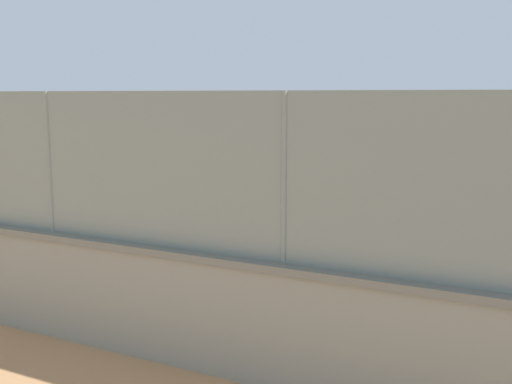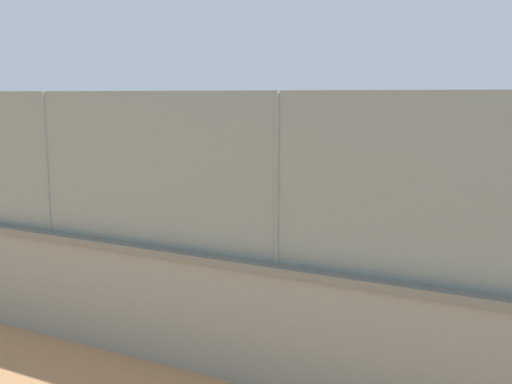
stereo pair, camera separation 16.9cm
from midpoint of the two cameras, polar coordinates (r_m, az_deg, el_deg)
ground_plane at (r=16.06m, az=12.48°, el=-1.67°), size 260.00×260.00×0.00m
perimeter_wall at (r=8.03m, az=-18.70°, el=-7.95°), size 31.41×1.24×1.30m
fence_panel_on_wall at (r=7.73m, az=-19.26°, el=2.62°), size 30.84×0.92×1.68m
player_near_wall_returning at (r=14.07m, az=17.66°, el=0.66°), size 1.21×0.72×1.66m
player_at_service_line at (r=10.50m, az=-10.04°, el=-2.51°), size 1.22×0.70×1.46m
sports_ball at (r=13.30m, az=18.53°, el=0.77°), size 0.18×0.18×0.18m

